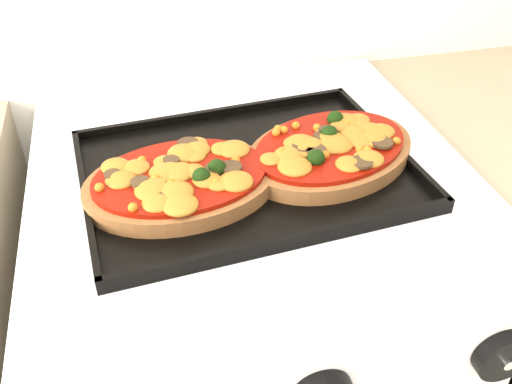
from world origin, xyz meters
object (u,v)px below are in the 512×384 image
object	(u,v)px
pizza_left	(181,180)
pizza_right	(330,149)
baking_tray	(247,169)
stove	(252,367)

from	to	relation	value
pizza_left	pizza_right	distance (m)	0.21
baking_tray	pizza_left	size ratio (longest dim) A/B	1.75
stove	pizza_left	world-z (taller)	pizza_left
baking_tray	pizza_left	distance (m)	0.10
stove	baking_tray	xyz separation A→B (m)	(-0.01, -0.03, 0.47)
stove	pizza_right	world-z (taller)	pizza_right
stove	pizza_right	size ratio (longest dim) A/B	3.72
stove	pizza_left	bearing A→B (deg)	-153.14
baking_tray	pizza_right	bearing A→B (deg)	-7.14
pizza_left	baking_tray	bearing A→B (deg)	15.74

